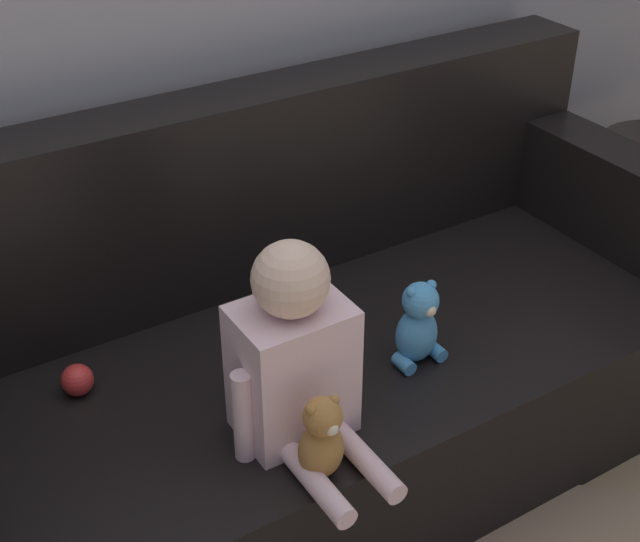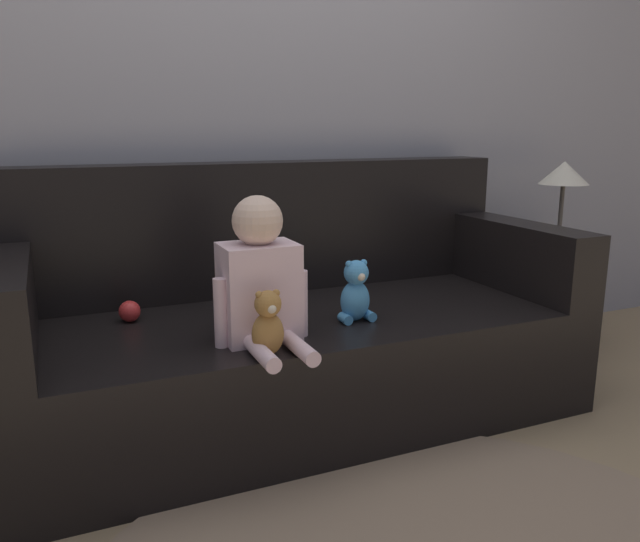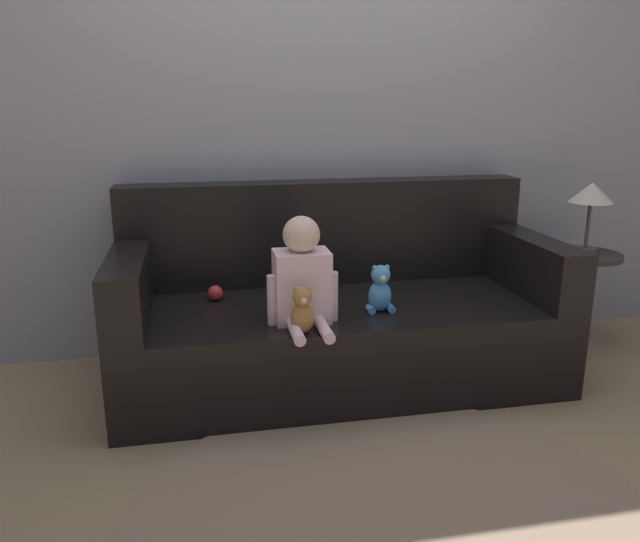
{
  "view_description": "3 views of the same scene",
  "coord_description": "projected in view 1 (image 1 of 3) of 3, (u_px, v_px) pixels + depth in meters",
  "views": [
    {
      "loc": [
        -0.91,
        -1.45,
        1.68
      ],
      "look_at": [
        -0.04,
        -0.05,
        0.63
      ],
      "focal_mm": 50.0,
      "sensor_mm": 36.0,
      "label": 1
    },
    {
      "loc": [
        -0.79,
        -1.99,
        1.03
      ],
      "look_at": [
        0.06,
        -0.07,
        0.55
      ],
      "focal_mm": 35.0,
      "sensor_mm": 36.0,
      "label": 2
    },
    {
      "loc": [
        -0.63,
        -2.68,
        1.29
      ],
      "look_at": [
        -0.12,
        -0.13,
        0.58
      ],
      "focal_mm": 35.0,
      "sensor_mm": 36.0,
      "label": 3
    }
  ],
  "objects": [
    {
      "name": "ground_plane",
      "position": [
        323.0,
        457.0,
        2.35
      ],
      "size": [
        12.0,
        12.0,
        0.0
      ],
      "primitive_type": "plane",
      "color": "#9E8460"
    },
    {
      "name": "couch",
      "position": [
        309.0,
        350.0,
        2.23
      ],
      "size": [
        2.02,
        0.87,
        0.9
      ],
      "color": "black",
      "rests_on": "ground_plane"
    },
    {
      "name": "person_baby",
      "position": [
        295.0,
        358.0,
        1.77
      ],
      "size": [
        0.3,
        0.38,
        0.45
      ],
      "color": "silver",
      "rests_on": "couch"
    },
    {
      "name": "teddy_bear_brown",
      "position": [
        322.0,
        439.0,
        1.71
      ],
      "size": [
        0.09,
        0.09,
        0.19
      ],
      "color": "#AD7A3D",
      "rests_on": "couch"
    },
    {
      "name": "plush_toy_side",
      "position": [
        418.0,
        325.0,
        2.01
      ],
      "size": [
        0.12,
        0.1,
        0.21
      ],
      "color": "#4C9EDB",
      "rests_on": "couch"
    },
    {
      "name": "toy_ball",
      "position": [
        77.0,
        380.0,
        1.95
      ],
      "size": [
        0.07,
        0.07,
        0.07
      ],
      "color": "red",
      "rests_on": "couch"
    }
  ]
}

